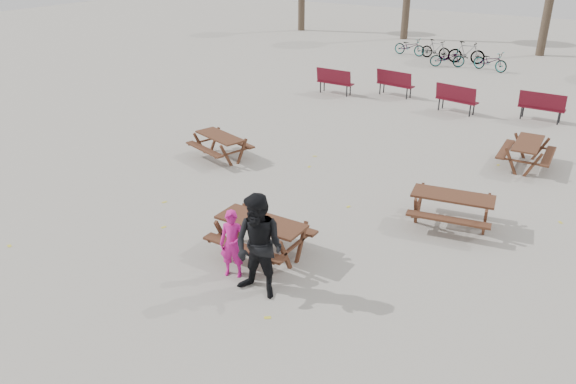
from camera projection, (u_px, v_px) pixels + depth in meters
The scene contains 13 objects.
ground at pixel (262, 254), 11.34m from camera, with size 80.00×80.00×0.00m, color gray.
main_picnic_table at pixel (261, 229), 11.09m from camera, with size 1.80×1.45×0.78m.
food_tray at pixel (257, 221), 10.96m from camera, with size 0.18×0.11×0.04m, color white.
bread_roll at pixel (257, 219), 10.94m from camera, with size 0.14×0.06×0.05m, color tan.
soda_bottle at pixel (253, 219), 10.92m from camera, with size 0.07×0.07×0.17m.
child at pixel (233, 244), 10.39m from camera, with size 0.49×0.32×1.34m, color #C61882.
adult at pixel (259, 247), 9.70m from camera, with size 0.95×0.74×1.95m, color black.
picnic_table_east at pixel (451, 211), 12.29m from camera, with size 1.74×1.40×0.75m, color #3D2016, non-canonical shape.
picnic_table_north at pixel (220, 147), 16.03m from camera, with size 1.60×1.29×0.69m, color #3D2016, non-canonical shape.
picnic_table_far at pixel (526, 155), 15.43m from camera, with size 1.67×1.35×0.72m, color #3D2016, non-canonical shape.
park_bench_row at pixel (428, 92), 20.94m from camera, with size 9.22×1.68×1.03m.
bicycle_row at pixel (450, 53), 27.79m from camera, with size 6.31×2.69×1.06m.
fallen_leaves at pixel (340, 213), 13.02m from camera, with size 11.00×11.00×0.01m, color gold, non-canonical shape.
Camera 1 is at (5.63, -7.98, 5.92)m, focal length 35.00 mm.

